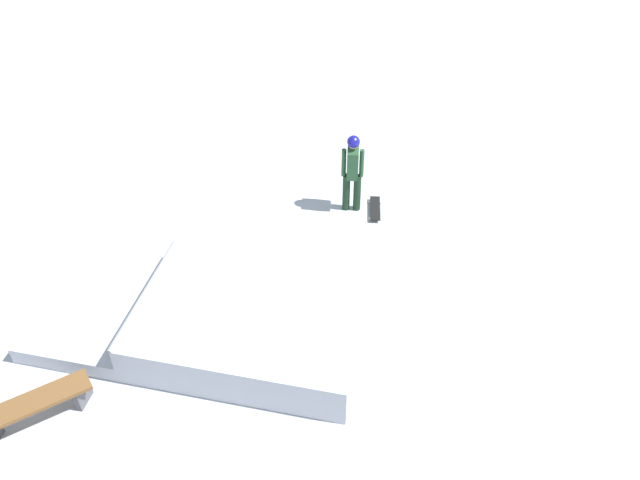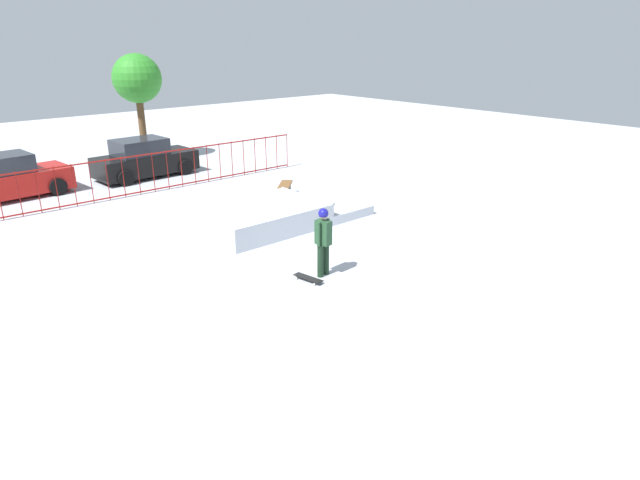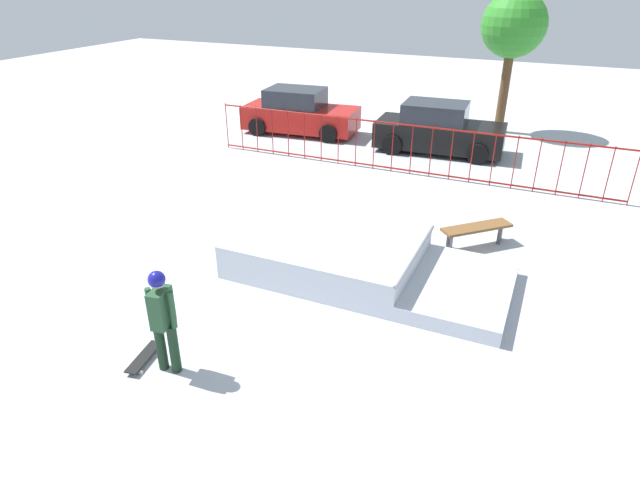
{
  "view_description": "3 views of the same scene",
  "coord_description": "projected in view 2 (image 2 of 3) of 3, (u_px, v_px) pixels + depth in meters",
  "views": [
    {
      "loc": [
        -2.39,
        7.62,
        8.34
      ],
      "look_at": [
        -0.47,
        -1.09,
        0.9
      ],
      "focal_mm": 37.56,
      "sensor_mm": 36.0,
      "label": 1
    },
    {
      "loc": [
        -8.91,
        -12.53,
        5.55
      ],
      "look_at": [
        -0.84,
        -3.37,
        1.0
      ],
      "focal_mm": 30.85,
      "sensor_mm": 36.0,
      "label": 2
    },
    {
      "loc": [
        4.1,
        -8.25,
        5.52
      ],
      "look_at": [
        0.13,
        0.57,
        0.6
      ],
      "focal_mm": 30.37,
      "sensor_mm": 36.0,
      "label": 3
    }
  ],
  "objects": [
    {
      "name": "distant_tree",
      "position": [
        137.0,
        80.0,
        25.07
      ],
      "size": [
        2.21,
        2.21,
        4.83
      ],
      "color": "brown",
      "rests_on": "ground"
    },
    {
      "name": "skater",
      "position": [
        323.0,
        237.0,
        13.22
      ],
      "size": [
        0.44,
        0.41,
        1.73
      ],
      "rotation": [
        0.0,
        0.0,
        1.73
      ],
      "color": "black",
      "rests_on": "ground"
    },
    {
      "name": "ground_plane",
      "position": [
        266.0,
        235.0,
        16.27
      ],
      "size": [
        60.0,
        60.0,
        0.0
      ],
      "primitive_type": "plane",
      "color": "#B2B7C1"
    },
    {
      "name": "perimeter_fence",
      "position": [
        160.0,
        171.0,
        20.72
      ],
      "size": [
        12.13,
        0.09,
        1.5
      ],
      "rotation": [
        0.0,
        0.0,
        -0.0
      ],
      "color": "maroon",
      "rests_on": "ground"
    },
    {
      "name": "park_bench",
      "position": [
        284.0,
        189.0,
        19.88
      ],
      "size": [
        1.43,
        1.4,
        0.48
      ],
      "rotation": [
        0.0,
        0.0,
        0.77
      ],
      "color": "brown",
      "rests_on": "ground"
    },
    {
      "name": "parked_car_red",
      "position": [
        7.0,
        179.0,
        19.72
      ],
      "size": [
        4.23,
        2.21,
        1.6
      ],
      "rotation": [
        0.0,
        0.0,
        0.09
      ],
      "color": "red",
      "rests_on": "ground"
    },
    {
      "name": "skateboard",
      "position": [
        308.0,
        278.0,
        13.22
      ],
      "size": [
        0.36,
        0.82,
        0.09
      ],
      "rotation": [
        0.0,
        0.0,
        1.74
      ],
      "color": "black",
      "rests_on": "ground"
    },
    {
      "name": "parked_car_black",
      "position": [
        144.0,
        160.0,
        22.79
      ],
      "size": [
        4.2,
        2.12,
        1.6
      ],
      "rotation": [
        0.0,
        0.0,
        0.06
      ],
      "color": "black",
      "rests_on": "ground"
    },
    {
      "name": "skate_ramp",
      "position": [
        274.0,
        215.0,
        17.06
      ],
      "size": [
        5.4,
        2.6,
        0.74
      ],
      "rotation": [
        0.0,
        0.0,
        -0.0
      ],
      "color": "silver",
      "rests_on": "ground"
    }
  ]
}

